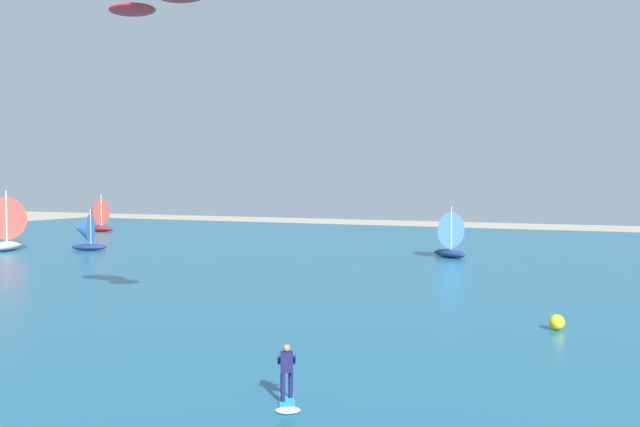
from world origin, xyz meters
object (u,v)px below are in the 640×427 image
object	(u,v)px
sailboat_mid_right	(84,231)
sailboat_mid_left	(11,223)
sailboat_leading	(97,214)
kitesurfer	(287,382)
marker_buoy	(557,322)
sailboat_far_right	(446,234)

from	to	relation	value
sailboat_mid_right	sailboat_mid_left	bearing A→B (deg)	-161.11
sailboat_mid_right	sailboat_leading	world-z (taller)	sailboat_leading
kitesurfer	sailboat_leading	world-z (taller)	sailboat_leading
sailboat_mid_left	marker_buoy	bearing A→B (deg)	-18.21
marker_buoy	kitesurfer	bearing A→B (deg)	-113.39
sailboat_far_right	sailboat_mid_left	xyz separation A→B (m)	(-38.36, -10.41, 0.57)
sailboat_far_right	kitesurfer	bearing A→B (deg)	-81.85
kitesurfer	marker_buoy	bearing A→B (deg)	66.61
sailboat_far_right	sailboat_leading	bearing A→B (deg)	166.32
sailboat_mid_right	sailboat_far_right	xyz separation A→B (m)	(31.72, 8.14, 0.21)
sailboat_far_right	sailboat_mid_left	bearing A→B (deg)	-164.82
kitesurfer	marker_buoy	distance (m)	15.02
kitesurfer	sailboat_leading	xyz separation A→B (m)	(-53.75, 52.36, 1.54)
sailboat_mid_right	sailboat_far_right	bearing A→B (deg)	14.39
sailboat_far_right	sailboat_mid_left	size ratio (longest dim) A/B	0.77
sailboat_leading	sailboat_mid_left	distance (m)	24.07
sailboat_mid_left	marker_buoy	world-z (taller)	sailboat_mid_left
sailboat_far_right	marker_buoy	bearing A→B (deg)	-66.34
marker_buoy	sailboat_far_right	bearing A→B (deg)	113.66
kitesurfer	sailboat_far_right	xyz separation A→B (m)	(-5.83, 40.69, 1.35)
kitesurfer	sailboat_leading	distance (m)	75.05
kitesurfer	sailboat_mid_left	size ratio (longest dim) A/B	0.36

